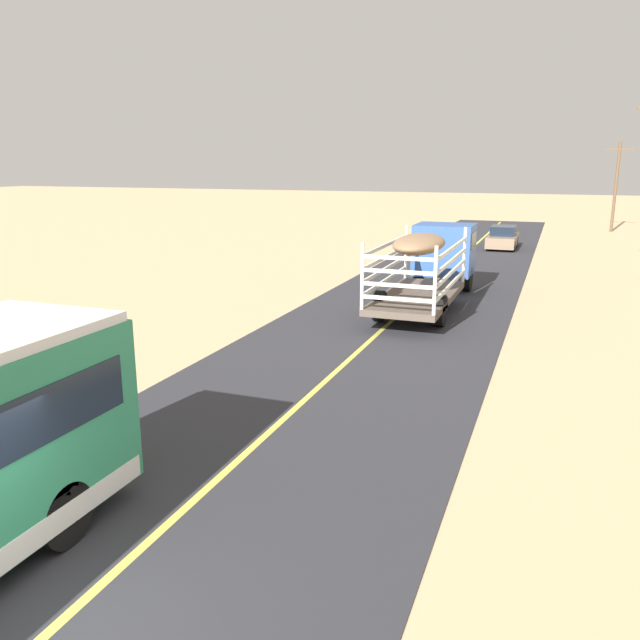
# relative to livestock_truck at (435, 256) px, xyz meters

# --- Properties ---
(ground_plane) EXTENTS (240.00, 240.00, 0.00)m
(ground_plane) POSITION_rel_livestock_truck_xyz_m (-0.66, -21.03, -1.79)
(ground_plane) COLOR tan
(road_surface) EXTENTS (8.00, 120.00, 0.02)m
(road_surface) POSITION_rel_livestock_truck_xyz_m (-0.66, -21.03, -1.78)
(road_surface) COLOR #2D2D33
(road_surface) RESTS_ON ground
(road_centre_line) EXTENTS (0.16, 117.60, 0.00)m
(road_centre_line) POSITION_rel_livestock_truck_xyz_m (-0.66, -21.03, -1.77)
(road_centre_line) COLOR #D8CC4C
(road_centre_line) RESTS_ON road_surface
(livestock_truck) EXTENTS (2.53, 9.70, 3.02)m
(livestock_truck) POSITION_rel_livestock_truck_xyz_m (0.00, 0.00, 0.00)
(livestock_truck) COLOR #3359A5
(livestock_truck) RESTS_ON road_surface
(car_far) EXTENTS (1.80, 4.40, 1.46)m
(car_far) POSITION_rel_livestock_truck_xyz_m (1.21, 17.84, -1.10)
(car_far) COLOR #8C7259
(car_far) RESTS_ON road_surface
(power_pole_far) EXTENTS (2.20, 0.24, 7.21)m
(power_pole_far) POSITION_rel_livestock_truck_xyz_m (8.70, 31.98, 2.10)
(power_pole_far) COLOR brown
(power_pole_far) RESTS_ON ground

